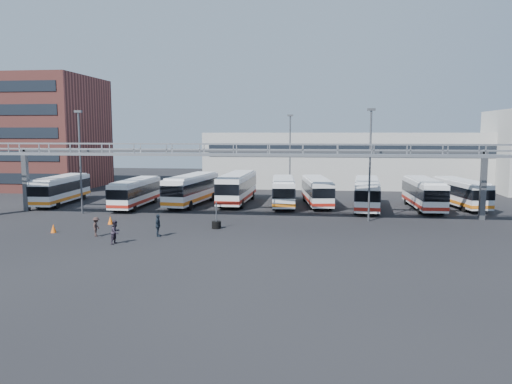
# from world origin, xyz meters

# --- Properties ---
(ground) EXTENTS (140.00, 140.00, 0.00)m
(ground) POSITION_xyz_m (0.00, 0.00, 0.00)
(ground) COLOR black
(ground) RESTS_ON ground
(gantry) EXTENTS (51.40, 5.15, 7.10)m
(gantry) POSITION_xyz_m (0.00, 5.87, 5.51)
(gantry) COLOR gray
(gantry) RESTS_ON ground
(apartment_building) EXTENTS (18.00, 15.00, 16.00)m
(apartment_building) POSITION_xyz_m (-34.00, 30.00, 8.00)
(apartment_building) COLOR brown
(apartment_building) RESTS_ON ground
(warehouse) EXTENTS (42.00, 14.00, 8.00)m
(warehouse) POSITION_xyz_m (12.00, 38.00, 4.00)
(warehouse) COLOR #9E9E99
(warehouse) RESTS_ON ground
(light_pole_left) EXTENTS (0.70, 0.35, 10.21)m
(light_pole_left) POSITION_xyz_m (-16.00, 8.00, 5.73)
(light_pole_left) COLOR #4C4F54
(light_pole_left) RESTS_ON ground
(light_pole_mid) EXTENTS (0.70, 0.35, 10.21)m
(light_pole_mid) POSITION_xyz_m (12.00, 7.00, 5.73)
(light_pole_mid) COLOR #4C4F54
(light_pole_mid) RESTS_ON ground
(light_pole_back) EXTENTS (0.70, 0.35, 10.21)m
(light_pole_back) POSITION_xyz_m (4.00, 22.00, 5.73)
(light_pole_back) COLOR #4C4F54
(light_pole_back) RESTS_ON ground
(bus_0) EXTENTS (2.89, 10.52, 3.16)m
(bus_0) POSITION_xyz_m (-21.36, 14.00, 1.75)
(bus_0) COLOR silver
(bus_0) RESTS_ON ground
(bus_2) EXTENTS (2.48, 10.02, 3.03)m
(bus_2) POSITION_xyz_m (-12.21, 12.81, 1.68)
(bus_2) COLOR silver
(bus_2) RESTS_ON ground
(bus_3) EXTENTS (3.95, 11.33, 3.37)m
(bus_3) POSITION_xyz_m (-6.56, 15.11, 1.86)
(bus_3) COLOR silver
(bus_3) RESTS_ON ground
(bus_4) EXTENTS (3.00, 11.50, 3.47)m
(bus_4) POSITION_xyz_m (-1.70, 16.76, 1.92)
(bus_4) COLOR silver
(bus_4) RESTS_ON ground
(bus_5) EXTENTS (3.09, 10.32, 3.09)m
(bus_5) POSITION_xyz_m (3.64, 15.64, 1.71)
(bus_5) COLOR silver
(bus_5) RESTS_ON ground
(bus_6) EXTENTS (3.67, 10.31, 3.06)m
(bus_6) POSITION_xyz_m (7.31, 16.42, 1.69)
(bus_6) COLOR silver
(bus_6) RESTS_ON ground
(bus_7) EXTENTS (3.39, 10.83, 3.24)m
(bus_7) POSITION_xyz_m (12.50, 13.96, 1.79)
(bus_7) COLOR silver
(bus_7) RESTS_ON ground
(bus_8) EXTENTS (2.69, 10.65, 3.22)m
(bus_8) POSITION_xyz_m (18.44, 14.91, 1.78)
(bus_8) COLOR silver
(bus_8) RESTS_ON ground
(bus_9) EXTENTS (3.94, 10.28, 3.05)m
(bus_9) POSITION_xyz_m (22.70, 16.75, 1.68)
(bus_9) COLOR silver
(bus_9) RESTS_ON ground
(pedestrian_b) EXTENTS (0.84, 0.98, 1.74)m
(pedestrian_b) POSITION_xyz_m (-7.27, -4.65, 0.87)
(pedestrian_b) COLOR #2A2330
(pedestrian_b) RESTS_ON ground
(pedestrian_c) EXTENTS (0.69, 1.05, 1.53)m
(pedestrian_c) POSITION_xyz_m (-9.79, -2.34, 0.77)
(pedestrian_c) COLOR #332422
(pedestrian_c) RESTS_ON ground
(pedestrian_d) EXTENTS (0.53, 1.07, 1.76)m
(pedestrian_d) POSITION_xyz_m (-5.00, -1.81, 0.88)
(pedestrian_d) COLOR #1A232E
(pedestrian_d) RESTS_ON ground
(cone_left) EXTENTS (0.51, 0.51, 0.70)m
(cone_left) POSITION_xyz_m (-13.90, -1.36, 0.35)
(cone_left) COLOR #E95C0C
(cone_left) RESTS_ON ground
(cone_right) EXTENTS (0.49, 0.49, 0.74)m
(cone_right) POSITION_xyz_m (-10.84, 2.77, 0.37)
(cone_right) COLOR #E95C0C
(cone_right) RESTS_ON ground
(tire_stack) EXTENTS (0.78, 0.78, 2.23)m
(tire_stack) POSITION_xyz_m (-1.13, 1.95, 0.38)
(tire_stack) COLOR black
(tire_stack) RESTS_ON ground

